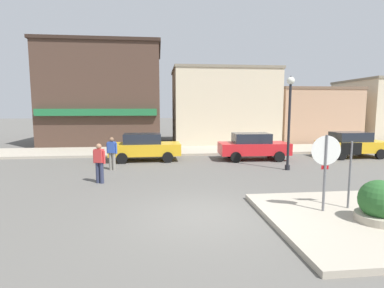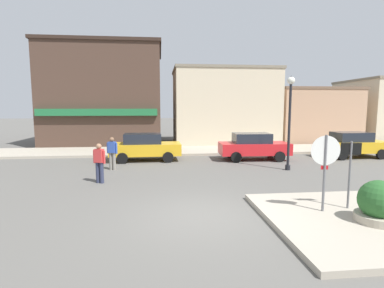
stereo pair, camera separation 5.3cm
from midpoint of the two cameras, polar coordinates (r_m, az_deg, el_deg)
The scene contains 15 objects.
ground_plane at distance 8.68m, azimuth 2.25°, elevation -13.56°, with size 160.00×160.00×0.00m, color #5B5954.
kerb_far at distance 20.75m, azimuth -2.73°, elevation -1.26°, with size 80.00×4.00×0.15m, color #A89E8C.
stop_sign at distance 9.06m, azimuth 24.14°, elevation -3.34°, with size 0.82×0.10×2.30m.
one_way_sign at distance 9.67m, azimuth 28.00°, elevation -4.05°, with size 0.60×0.08×2.10m.
planter at distance 9.07m, azimuth 32.12°, elevation -9.99°, with size 1.10×1.10×1.23m.
lamp_post at distance 15.16m, azimuth 18.25°, elevation 6.31°, with size 0.36×0.36×4.54m.
parked_car_nearest at distance 17.39m, azimuth -8.88°, elevation -0.49°, with size 4.04×1.96×1.56m.
parked_car_second at distance 17.82m, azimuth 11.70°, elevation -0.37°, with size 4.06×1.99×1.56m.
parked_car_third at distance 20.72m, azimuth 28.31°, elevation -0.05°, with size 4.03×1.93×1.56m.
pedestrian_crossing_near at distance 12.61m, azimuth -17.12°, elevation -3.28°, with size 0.54×0.34×1.61m.
pedestrian_crossing_far at distance 15.10m, azimuth -14.86°, elevation -1.55°, with size 0.55×0.33×1.61m.
building_corner_shop at distance 26.98m, azimuth -15.80°, elevation 8.81°, with size 9.31×8.66×8.06m.
building_storefront_left_near at distance 25.71m, azimuth 6.03°, elevation 7.07°, with size 8.42×5.91×6.20m.
building_storefront_left_mid at distance 28.81m, azimuth 21.79°, elevation 5.12°, with size 7.02×5.19×4.71m.
building_storefront_right_near at distance 34.17m, azimuth 32.68°, elevation 5.52°, with size 6.66×7.05×5.65m.
Camera 2 is at (-1.16, -8.04, 3.04)m, focal length 28.00 mm.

